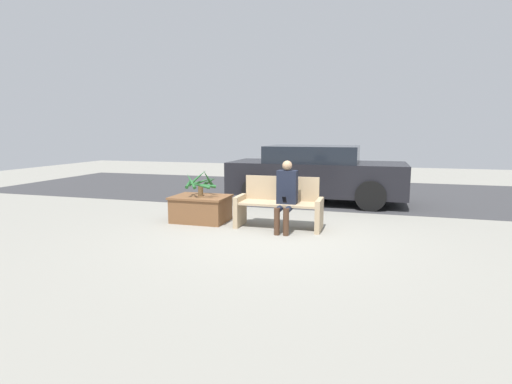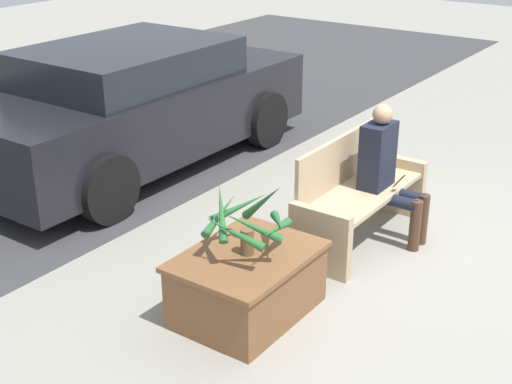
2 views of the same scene
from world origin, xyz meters
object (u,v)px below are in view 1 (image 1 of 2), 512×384
potted_plant (200,182)px  person_seated (286,193)px  planter_box (201,208)px  bench (279,205)px  parked_car (316,174)px

potted_plant → person_seated: bearing=-8.0°
person_seated → planter_box: bearing=171.7°
bench → person_seated: (0.17, -0.20, 0.26)m
bench → parked_car: size_ratio=0.37×
person_seated → potted_plant: person_seated is taller
planter_box → potted_plant: 0.52m
planter_box → person_seated: bearing=-8.3°
bench → planter_box: size_ratio=1.45×
bench → potted_plant: size_ratio=2.27×
person_seated → parked_car: parked_car is taller
bench → planter_box: bearing=177.8°
potted_plant → parked_car: (1.90, 2.98, -0.07)m
person_seated → parked_car: 3.23m
person_seated → potted_plant: size_ratio=1.80×
potted_plant → parked_car: size_ratio=0.16×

